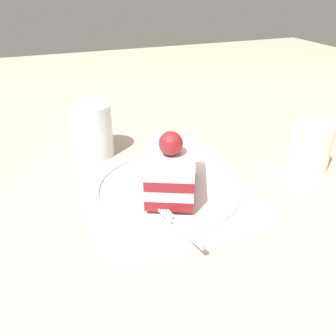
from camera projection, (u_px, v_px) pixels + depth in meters
name	position (u px, v px, depth m)	size (l,w,h in m)	color
ground_plane	(177.00, 182.00, 0.60)	(2.40, 2.40, 0.00)	tan
dessert_plate	(168.00, 189.00, 0.56)	(0.25, 0.25, 0.02)	white
cake_slice	(171.00, 168.00, 0.52)	(0.12, 0.15, 0.10)	maroon
fork	(177.00, 224.00, 0.46)	(0.03, 0.11, 0.00)	silver
drink_glass_near	(92.00, 133.00, 0.66)	(0.08, 0.08, 0.10)	silver
drink_glass_far	(309.00, 148.00, 0.62)	(0.08, 0.08, 0.09)	white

